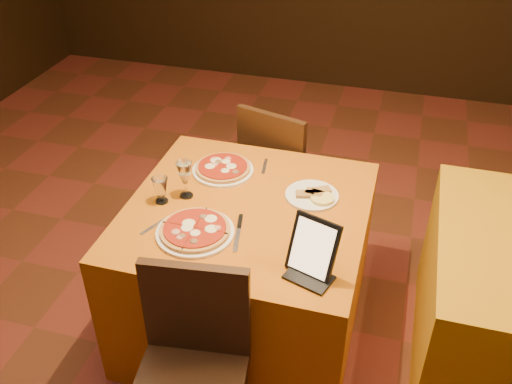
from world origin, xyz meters
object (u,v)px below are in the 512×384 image
(pizza_far, at_px, (223,169))
(pizza_near, at_px, (195,231))
(tablet, at_px, (313,247))
(main_table, at_px, (247,268))
(wine_glass, at_px, (185,179))
(chair_main_far, at_px, (286,169))
(water_glass, at_px, (161,190))

(pizza_far, bearing_deg, pizza_near, -85.08)
(pizza_far, bearing_deg, tablet, -46.14)
(main_table, relative_size, wine_glass, 5.79)
(chair_main_far, xyz_separation_m, pizza_far, (-0.20, -0.56, 0.31))
(pizza_far, distance_m, tablet, 0.83)
(water_glass, xyz_separation_m, tablet, (0.77, -0.27, 0.06))
(chair_main_far, distance_m, water_glass, 1.03)
(main_table, height_order, pizza_near, pizza_near)
(chair_main_far, height_order, pizza_near, chair_main_far)
(main_table, distance_m, chair_main_far, 0.83)
(wine_glass, bearing_deg, pizza_far, 68.64)
(wine_glass, relative_size, tablet, 0.78)
(pizza_near, bearing_deg, water_glass, 142.42)
(chair_main_far, xyz_separation_m, water_glass, (-0.40, -0.89, 0.36))
(main_table, bearing_deg, tablet, -42.17)
(pizza_near, relative_size, pizza_far, 1.10)
(wine_glass, height_order, water_glass, wine_glass)
(chair_main_far, distance_m, tablet, 1.28)
(water_glass, bearing_deg, pizza_near, -37.58)
(chair_main_far, height_order, pizza_far, chair_main_far)
(pizza_far, distance_m, wine_glass, 0.28)
(main_table, bearing_deg, chair_main_far, 90.00)
(water_glass, bearing_deg, tablet, -19.53)
(pizza_far, bearing_deg, wine_glass, -111.36)
(main_table, height_order, tablet, tablet)
(chair_main_far, relative_size, tablet, 3.73)
(main_table, xyz_separation_m, pizza_near, (-0.16, -0.24, 0.39))
(pizza_far, bearing_deg, chair_main_far, 70.02)
(main_table, bearing_deg, water_glass, -170.88)
(main_table, bearing_deg, wine_glass, 178.07)
(main_table, xyz_separation_m, tablet, (0.37, -0.34, 0.49))
(pizza_far, relative_size, tablet, 1.27)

